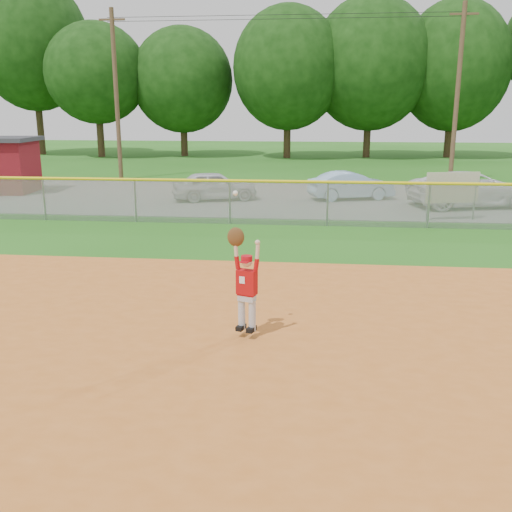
{
  "coord_description": "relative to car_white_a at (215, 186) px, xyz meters",
  "views": [
    {
      "loc": [
        2.93,
        -9.18,
        3.91
      ],
      "look_at": [
        1.8,
        1.52,
        1.1
      ],
      "focal_mm": 40.0,
      "sensor_mm": 36.0,
      "label": 1
    }
  ],
  "objects": [
    {
      "name": "ballplayer",
      "position": [
        3.19,
        -14.98,
        0.41
      ],
      "size": [
        0.59,
        0.36,
        2.42
      ],
      "color": "silver",
      "rests_on": "ground"
    },
    {
      "name": "tree_line",
      "position": [
        2.38,
        22.89,
        6.88
      ],
      "size": [
        62.37,
        13.0,
        14.43
      ],
      "color": "#422D1C",
      "rests_on": "ground"
    },
    {
      "name": "car_white_b",
      "position": [
        10.6,
        -0.51,
        0.08
      ],
      "size": [
        5.46,
        3.57,
        1.4
      ],
      "primitive_type": "imported",
      "rotation": [
        0.0,
        0.0,
        1.84
      ],
      "color": "white",
      "rests_on": "parking_strip"
    },
    {
      "name": "power_lines",
      "position": [
        2.42,
        6.98,
        4.03
      ],
      "size": [
        19.4,
        0.24,
        9.0
      ],
      "color": "#4C3823",
      "rests_on": "ground"
    },
    {
      "name": "car_white_a",
      "position": [
        0.0,
        0.0,
        0.0
      ],
      "size": [
        3.92,
        2.55,
        1.24
      ],
      "primitive_type": "imported",
      "rotation": [
        0.0,
        0.0,
        1.9
      ],
      "color": "silver",
      "rests_on": "parking_strip"
    },
    {
      "name": "car_blue",
      "position": [
        5.86,
        0.82,
        -0.02
      ],
      "size": [
        3.85,
        2.33,
        1.2
      ],
      "primitive_type": "imported",
      "rotation": [
        0.0,
        0.0,
        1.88
      ],
      "color": "#91B7D8",
      "rests_on": "parking_strip"
    },
    {
      "name": "parking_strip",
      "position": [
        1.42,
        0.98,
        -0.64
      ],
      "size": [
        44.0,
        10.0,
        0.03
      ],
      "primitive_type": "cube",
      "color": "slate",
      "rests_on": "ground"
    },
    {
      "name": "clay_infield",
      "position": [
        1.42,
        -18.02,
        -0.63
      ],
      "size": [
        24.0,
        16.0,
        0.04
      ],
      "primitive_type": "cube",
      "color": "#B96021",
      "rests_on": "ground"
    },
    {
      "name": "sponsor_sign",
      "position": [
        9.11,
        -3.65,
        0.49
      ],
      "size": [
        1.9,
        0.52,
        1.73
      ],
      "color": "gray",
      "rests_on": "ground"
    },
    {
      "name": "ground",
      "position": [
        1.42,
        -15.02,
        -0.65
      ],
      "size": [
        120.0,
        120.0,
        0.0
      ],
      "primitive_type": "plane",
      "color": "#215D15",
      "rests_on": "ground"
    },
    {
      "name": "outfield_fence",
      "position": [
        1.42,
        -5.02,
        0.23
      ],
      "size": [
        40.06,
        0.1,
        1.55
      ],
      "color": "gray",
      "rests_on": "ground"
    }
  ]
}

